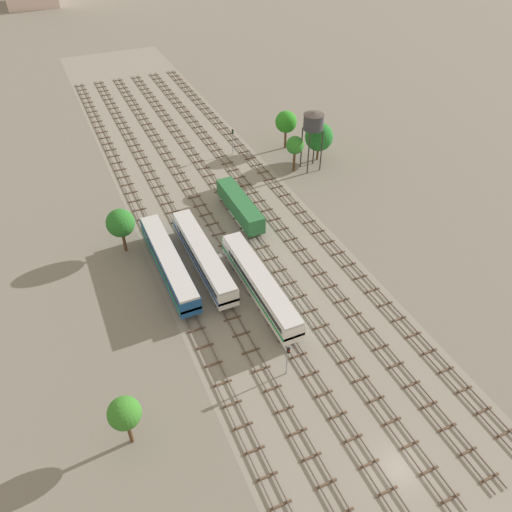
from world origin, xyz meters
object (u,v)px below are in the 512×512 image
(freight_boxcar_centre_midfar, at_px, (240,205))
(signal_post_near, at_px, (233,138))
(water_tower, at_px, (313,122))
(signal_post_nearest, at_px, (288,357))
(diesel_railcar_left_near, at_px, (203,255))
(diesel_railcar_centre_left_nearest, at_px, (260,283))
(diesel_railcar_far_left_mid, at_px, (169,262))

(freight_boxcar_centre_midfar, bearing_deg, signal_post_near, 70.84)
(water_tower, bearing_deg, signal_post_nearest, -122.17)
(diesel_railcar_left_near, xyz_separation_m, water_tower, (28.62, 19.95, 6.84))
(diesel_railcar_centre_left_nearest, xyz_separation_m, signal_post_near, (12.31, 39.92, 0.86))
(diesel_railcar_far_left_mid, relative_size, signal_post_nearest, 4.28)
(diesel_railcar_left_near, relative_size, signal_post_nearest, 4.28)
(diesel_railcar_far_left_mid, relative_size, signal_post_near, 3.76)
(diesel_railcar_centre_left_nearest, height_order, diesel_railcar_far_left_mid, same)
(signal_post_nearest, distance_m, signal_post_near, 54.88)
(diesel_railcar_centre_left_nearest, height_order, water_tower, water_tower)
(diesel_railcar_centre_left_nearest, xyz_separation_m, signal_post_nearest, (-2.46, -12.93, 0.48))
(diesel_railcar_left_near, height_order, signal_post_nearest, signal_post_nearest)
(signal_post_near, bearing_deg, diesel_railcar_far_left_mid, -125.90)
(diesel_railcar_far_left_mid, bearing_deg, diesel_railcar_left_near, -7.17)
(water_tower, bearing_deg, diesel_railcar_far_left_mid, -150.04)
(diesel_railcar_centre_left_nearest, height_order, diesel_railcar_left_near, same)
(diesel_railcar_centre_left_nearest, distance_m, signal_post_nearest, 13.17)
(diesel_railcar_left_near, distance_m, diesel_railcar_far_left_mid, 4.96)
(diesel_railcar_left_near, relative_size, diesel_railcar_far_left_mid, 1.00)
(diesel_railcar_left_near, height_order, water_tower, water_tower)
(diesel_railcar_left_near, bearing_deg, diesel_railcar_centre_left_nearest, -60.51)
(diesel_railcar_left_near, xyz_separation_m, signal_post_nearest, (2.46, -21.63, 0.48))
(diesel_railcar_centre_left_nearest, xyz_separation_m, diesel_railcar_far_left_mid, (-9.84, 9.32, 0.00))
(diesel_railcar_left_near, distance_m, signal_post_nearest, 21.78)
(diesel_railcar_left_near, height_order, freight_boxcar_centre_midfar, diesel_railcar_left_near)
(diesel_railcar_far_left_mid, height_order, water_tower, water_tower)
(diesel_railcar_left_near, distance_m, signal_post_near, 35.67)
(freight_boxcar_centre_midfar, bearing_deg, signal_post_nearest, -103.16)
(freight_boxcar_centre_midfar, distance_m, water_tower, 22.37)
(diesel_railcar_far_left_mid, bearing_deg, water_tower, 29.96)
(diesel_railcar_left_near, xyz_separation_m, freight_boxcar_centre_midfar, (9.85, 9.98, -0.15))
(diesel_railcar_far_left_mid, xyz_separation_m, freight_boxcar_centre_midfar, (14.77, 9.36, -0.15))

